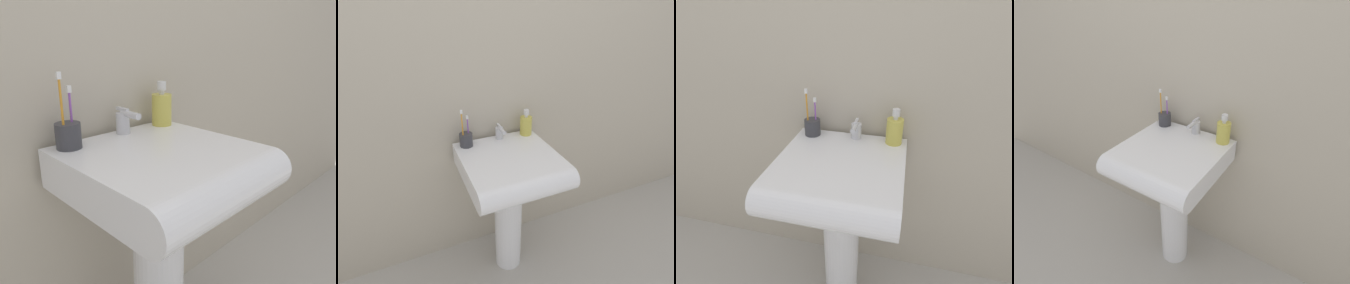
# 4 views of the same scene
# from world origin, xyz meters

# --- Properties ---
(ground_plane) EXTENTS (6.00, 6.00, 0.00)m
(ground_plane) POSITION_xyz_m (0.00, 0.00, 0.00)
(ground_plane) COLOR #ADA89E
(ground_plane) RESTS_ON ground
(wall_back) EXTENTS (5.00, 0.05, 2.40)m
(wall_back) POSITION_xyz_m (0.00, 0.28, 1.20)
(wall_back) COLOR #B7AD99
(wall_back) RESTS_ON ground
(sink_pedestal) EXTENTS (0.17, 0.17, 0.72)m
(sink_pedestal) POSITION_xyz_m (0.00, 0.00, 0.36)
(sink_pedestal) COLOR white
(sink_pedestal) RESTS_ON ground
(sink_basin) EXTENTS (0.51, 0.53, 0.12)m
(sink_basin) POSITION_xyz_m (0.00, -0.05, 0.78)
(sink_basin) COLOR white
(sink_basin) RESTS_ON sink_pedestal
(faucet) EXTENTS (0.05, 0.11, 0.09)m
(faucet) POSITION_xyz_m (0.02, 0.19, 0.88)
(faucet) COLOR silver
(faucet) RESTS_ON sink_basin
(toothbrush_cup) EXTENTS (0.07, 0.07, 0.22)m
(toothbrush_cup) POSITION_xyz_m (-0.18, 0.18, 0.88)
(toothbrush_cup) COLOR #38383D
(toothbrush_cup) RESTS_ON sink_basin
(soap_bottle) EXTENTS (0.07, 0.07, 0.16)m
(soap_bottle) POSITION_xyz_m (0.19, 0.18, 0.90)
(soap_bottle) COLOR gold
(soap_bottle) RESTS_ON sink_basin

